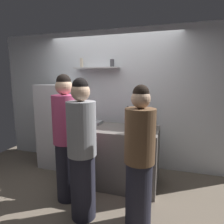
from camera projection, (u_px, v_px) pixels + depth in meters
The scene contains 14 objects.
ground_plane at pixel (88, 195), 2.85m from camera, with size 5.28×5.28×0.00m, color #726656.
back_wall_assembly at pixel (113, 99), 3.81m from camera, with size 4.80×0.32×2.60m.
refrigerator at pixel (60, 125), 3.79m from camera, with size 0.66×0.66×1.59m.
counter at pixel (112, 155), 3.16m from camera, with size 1.46×0.73×0.93m, color #66605B.
baking_pan at pixel (92, 122), 3.36m from camera, with size 0.34×0.24×0.05m, color gray.
utensil_holder at pixel (86, 126), 2.94m from camera, with size 0.12×0.12×0.22m.
wine_bottle_amber_glass at pixel (154, 121), 3.00m from camera, with size 0.07×0.07×0.30m.
wine_bottle_pale_glass at pixel (128, 118), 3.20m from camera, with size 0.07×0.07×0.32m.
wine_bottle_dark_glass at pixel (131, 126), 2.73m from camera, with size 0.07×0.07×0.29m.
wine_bottle_green_glass at pixel (149, 120), 3.15m from camera, with size 0.07×0.07×0.27m.
water_bottle_plastic at pixel (139, 120), 3.09m from camera, with size 0.08×0.08×0.25m.
person_brown_jacket at pixel (139, 159), 2.16m from camera, with size 0.34×0.34×1.63m.
person_grey_hoodie at pixel (82, 151), 2.28m from camera, with size 0.34×0.34×1.70m.
person_pink_top at pixel (66, 139), 2.64m from camera, with size 0.34×0.34×1.75m.
Camera 1 is at (1.10, -2.39, 1.68)m, focal length 31.06 mm.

